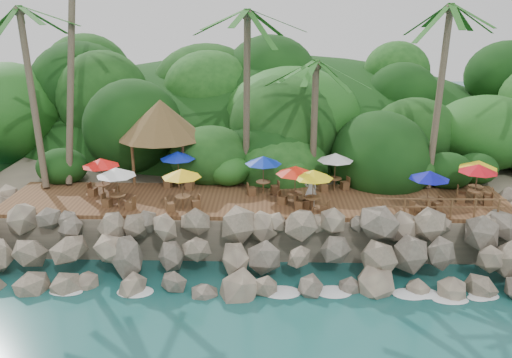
{
  "coord_description": "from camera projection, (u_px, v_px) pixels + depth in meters",
  "views": [
    {
      "loc": [
        0.71,
        -19.88,
        11.83
      ],
      "look_at": [
        0.0,
        6.0,
        3.4
      ],
      "focal_mm": 37.14,
      "sensor_mm": 36.0,
      "label": 1
    }
  ],
  "objects": [
    {
      "name": "palapa",
      "position": [
        161.0,
        119.0,
        29.94
      ],
      "size": [
        4.93,
        4.93,
        4.6
      ],
      "color": "brown",
      "rests_on": "ground"
    },
    {
      "name": "jungle_foliage",
      "position": [
        260.0,
        185.0,
        36.83
      ],
      "size": [
        44.0,
        16.0,
        12.0
      ],
      "primitive_type": null,
      "color": "#143811",
      "rests_on": "ground"
    },
    {
      "name": "jungle_hill",
      "position": [
        262.0,
        153.0,
        44.91
      ],
      "size": [
        44.8,
        28.0,
        15.4
      ],
      "primitive_type": "ellipsoid",
      "color": "#143811",
      "rests_on": "ground"
    },
    {
      "name": "dining_clusters",
      "position": [
        287.0,
        169.0,
        26.69
      ],
      "size": [
        21.33,
        5.14,
        2.11
      ],
      "color": "brown",
      "rests_on": "terrace"
    },
    {
      "name": "land_base",
      "position": [
        260.0,
        167.0,
        37.46
      ],
      "size": [
        32.0,
        25.2,
        2.1
      ],
      "primitive_type": "cube",
      "color": "gray",
      "rests_on": "ground"
    },
    {
      "name": "ground",
      "position": [
        252.0,
        298.0,
        22.58
      ],
      "size": [
        140.0,
        140.0,
        0.0
      ],
      "primitive_type": "plane",
      "color": "#19514F",
      "rests_on": "ground"
    },
    {
      "name": "palms",
      "position": [
        278.0,
        3.0,
        27.11
      ],
      "size": [
        34.29,
        7.0,
        15.39
      ],
      "color": "brown",
      "rests_on": "ground"
    },
    {
      "name": "seawall",
      "position": [
        254.0,
        253.0,
        24.12
      ],
      "size": [
        29.0,
        4.0,
        2.3
      ],
      "primitive_type": null,
      "color": "gray",
      "rests_on": "ground"
    },
    {
      "name": "waiter",
      "position": [
        311.0,
        190.0,
        26.22
      ],
      "size": [
        0.78,
        0.64,
        1.83
      ],
      "primitive_type": "imported",
      "rotation": [
        0.0,
        0.0,
        3.49
      ],
      "color": "white",
      "rests_on": "terrace"
    },
    {
      "name": "railing",
      "position": [
        440.0,
        206.0,
        24.92
      ],
      "size": [
        6.1,
        0.1,
        1.0
      ],
      "color": "brown",
      "rests_on": "terrace"
    },
    {
      "name": "terrace",
      "position": [
        256.0,
        201.0,
        27.6
      ],
      "size": [
        26.0,
        5.0,
        0.2
      ],
      "primitive_type": "cube",
      "color": "brown",
      "rests_on": "land_base"
    },
    {
      "name": "foam_line",
      "position": [
        252.0,
        294.0,
        22.85
      ],
      "size": [
        25.2,
        0.8,
        0.06
      ],
      "color": "white",
      "rests_on": "ground"
    }
  ]
}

